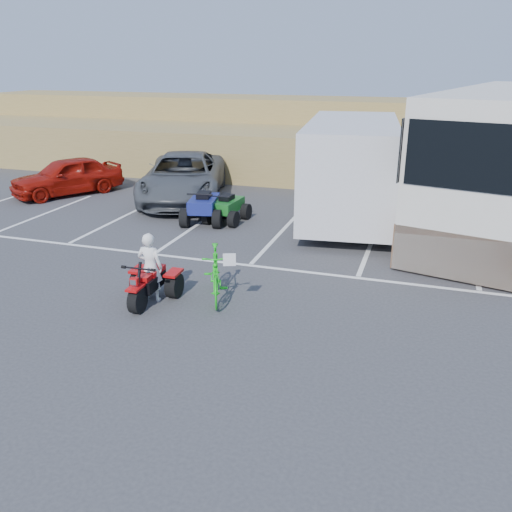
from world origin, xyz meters
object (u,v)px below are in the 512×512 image
(red_car, at_px, (67,176))
(quad_atv_green, at_px, (227,222))
(quad_atv_blue, at_px, (205,223))
(rv_motorhome, at_px, (501,168))
(grey_pickup, at_px, (184,177))
(rider, at_px, (150,267))
(cargo_trailer, at_px, (351,168))
(red_trike_atv, at_px, (149,302))
(green_dirt_bike, at_px, (216,274))

(red_car, bearing_deg, quad_atv_green, 18.59)
(quad_atv_blue, xyz_separation_m, quad_atv_green, (0.65, 0.32, 0.00))
(rv_motorhome, xyz_separation_m, quad_atv_green, (-8.04, -2.38, -1.75))
(grey_pickup, relative_size, red_car, 1.45)
(quad_atv_blue, bearing_deg, rider, -90.08)
(rv_motorhome, xyz_separation_m, quad_atv_blue, (-8.69, -2.69, -1.75))
(quad_atv_green, bearing_deg, cargo_trailer, 25.33)
(rider, height_order, cargo_trailer, cargo_trailer)
(grey_pickup, distance_m, quad_atv_blue, 3.32)
(red_trike_atv, distance_m, red_car, 11.07)
(rv_motorhome, bearing_deg, rider, -117.58)
(quad_atv_blue, bearing_deg, grey_pickup, 114.22)
(red_trike_atv, bearing_deg, quad_atv_green, 93.10)
(rv_motorhome, distance_m, quad_atv_blue, 9.26)
(rider, height_order, green_dirt_bike, rider)
(rider, distance_m, quad_atv_blue, 5.95)
(quad_atv_green, bearing_deg, red_car, 171.10)
(grey_pickup, distance_m, quad_atv_green, 3.52)
(red_trike_atv, height_order, cargo_trailer, cargo_trailer)
(rider, xyz_separation_m, green_dirt_bike, (1.28, 0.50, -0.18))
(red_trike_atv, relative_size, grey_pickup, 0.24)
(cargo_trailer, bearing_deg, quad_atv_green, -165.37)
(green_dirt_bike, relative_size, grey_pickup, 0.32)
(grey_pickup, relative_size, quad_atv_green, 4.05)
(red_car, distance_m, quad_atv_green, 7.36)
(green_dirt_bike, relative_size, quad_atv_blue, 1.13)
(red_trike_atv, distance_m, rider, 0.77)
(red_trike_atv, distance_m, rv_motorhome, 11.52)
(cargo_trailer, bearing_deg, quad_atv_blue, -164.60)
(rv_motorhome, bearing_deg, cargo_trailer, -153.86)
(red_car, height_order, rv_motorhome, rv_motorhome)
(quad_atv_green, bearing_deg, rider, -80.31)
(green_dirt_bike, height_order, rv_motorhome, rv_motorhome)
(grey_pickup, distance_m, rv_motorhome, 10.64)
(red_car, xyz_separation_m, quad_atv_blue, (6.49, -1.97, -0.70))
(grey_pickup, bearing_deg, quad_atv_green, -59.44)
(grey_pickup, height_order, red_car, grey_pickup)
(red_trike_atv, xyz_separation_m, rider, (-0.01, 0.15, 0.75))
(rider, distance_m, rv_motorhome, 11.32)
(green_dirt_bike, relative_size, rv_motorhome, 0.16)
(red_trike_atv, bearing_deg, red_car, 132.04)
(red_trike_atv, relative_size, quad_atv_green, 0.98)
(grey_pickup, xyz_separation_m, quad_atv_green, (2.55, -2.27, -0.83))
(rider, relative_size, quad_atv_blue, 0.89)
(green_dirt_bike, height_order, quad_atv_green, green_dirt_bike)
(quad_atv_green, bearing_deg, grey_pickup, 142.51)
(rider, distance_m, grey_pickup, 8.93)
(grey_pickup, xyz_separation_m, rv_motorhome, (10.60, 0.11, 0.92))
(red_trike_atv, xyz_separation_m, green_dirt_bike, (1.27, 0.65, 0.57))
(rider, bearing_deg, grey_pickup, -71.76)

